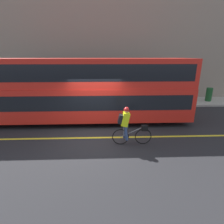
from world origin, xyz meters
name	(u,v)px	position (x,y,z in m)	size (l,w,h in m)	color
ground_plane	(95,137)	(0.00, 0.00, 0.00)	(80.00, 80.00, 0.00)	#232326
road_center_line	(95,138)	(0.00, -0.05, 0.00)	(50.00, 0.14, 0.01)	yellow
sidewalk_curb	(99,102)	(0.00, 5.94, 0.07)	(60.00, 2.52, 0.14)	#A8A399
building_facade	(99,48)	(0.00, 7.36, 4.07)	(60.00, 0.30, 8.14)	gray
bus	(84,87)	(-0.65, 2.23, 1.90)	(11.27, 2.60, 3.41)	black
cyclist_on_bike	(128,125)	(1.40, -0.70, 0.88)	(1.63, 0.32, 1.62)	black
trash_bin	(209,94)	(8.55, 5.82, 0.66)	(0.45, 0.45, 1.03)	#194C23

